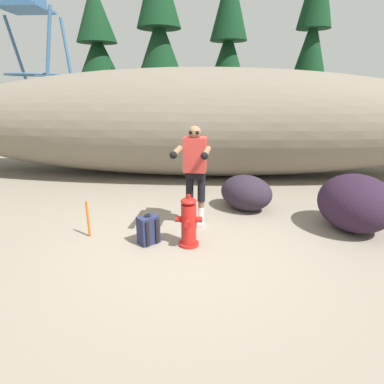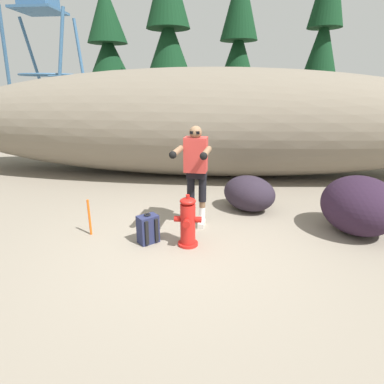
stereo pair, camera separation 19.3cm
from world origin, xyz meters
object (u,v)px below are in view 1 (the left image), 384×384
object	(u,v)px
spare_backpack	(148,230)
boulder_large	(246,193)
fire_hydrant	(189,222)
utility_worker	(195,164)
survey_stake	(88,219)
boulder_mid	(355,203)

from	to	relation	value
spare_backpack	boulder_large	distance (m)	2.24
fire_hydrant	spare_backpack	distance (m)	0.64
fire_hydrant	utility_worker	world-z (taller)	utility_worker
spare_backpack	survey_stake	size ratio (longest dim) A/B	0.78
utility_worker	boulder_mid	xyz separation A→B (m)	(2.65, 0.05, -0.62)
boulder_mid	survey_stake	world-z (taller)	boulder_mid
spare_backpack	boulder_mid	bearing A→B (deg)	-120.31
boulder_mid	utility_worker	bearing A→B (deg)	-179.01
utility_worker	survey_stake	distance (m)	1.91
utility_worker	fire_hydrant	bearing A→B (deg)	0.03
spare_backpack	survey_stake	distance (m)	1.01
utility_worker	boulder_mid	distance (m)	2.72
utility_worker	boulder_large	distance (m)	1.50
boulder_mid	survey_stake	distance (m)	4.36
spare_backpack	fire_hydrant	bearing A→B (deg)	-135.35
fire_hydrant	survey_stake	bearing A→B (deg)	172.95
fire_hydrant	boulder_mid	xyz separation A→B (m)	(2.71, 0.73, 0.10)
spare_backpack	boulder_large	xyz separation A→B (m)	(1.63, 1.53, 0.12)
spare_backpack	boulder_mid	distance (m)	3.41
fire_hydrant	boulder_mid	size ratio (longest dim) A/B	0.63
fire_hydrant	boulder_mid	bearing A→B (deg)	15.12
spare_backpack	boulder_large	bearing A→B (deg)	-88.96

